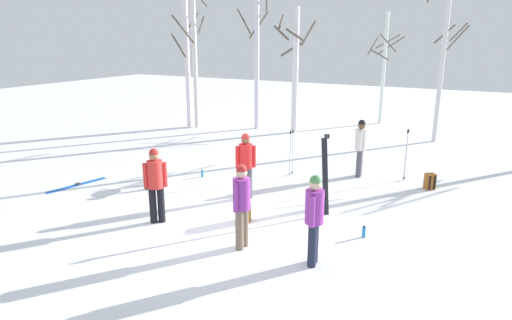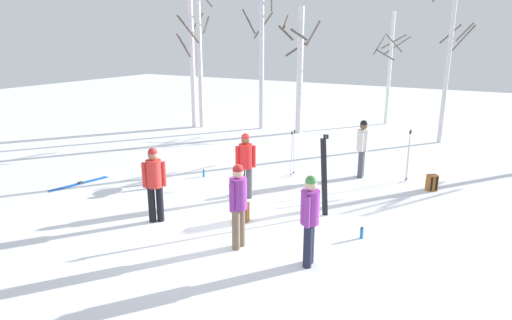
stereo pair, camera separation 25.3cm
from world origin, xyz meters
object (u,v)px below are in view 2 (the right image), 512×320
Objects in this scene: birch_tree_5 at (448,62)px; dog at (150,173)px; water_bottle_0 at (362,233)px; birch_tree_4 at (390,66)px; birch_tree_2 at (261,55)px; birch_tree_0 at (192,61)px; birch_tree_1 at (200,50)px; person_2 at (246,162)px; birch_tree_3 at (299,67)px; person_0 at (238,201)px; person_3 at (310,215)px; ski_pair_lying_0 at (79,184)px; backpack_1 at (432,183)px; person_1 at (154,180)px; water_bottle_1 at (204,173)px; person_4 at (362,145)px; ski_pair_planted_0 at (324,176)px; ski_poles_0 at (408,155)px; backpack_0 at (243,212)px; ski_poles_1 at (293,152)px.

dog is at bearing -122.83° from birch_tree_5.
water_bottle_0 is at bearing -91.05° from birch_tree_5.
birch_tree_2 is at bearing -140.15° from birch_tree_4.
birch_tree_0 is 0.87× the size of birch_tree_1.
birch_tree_3 is (-2.16, 8.10, 1.83)m from person_2.
person_3 is (1.48, 0.02, 0.00)m from person_0.
backpack_1 reaches higher than ski_pair_lying_0.
water_bottle_1 is at bearing 107.43° from person_1.
person_4 is (2.07, 3.22, 0.00)m from person_2.
person_3 is at bearing -81.79° from birch_tree_4.
birch_tree_2 is (-6.13, 8.23, 2.29)m from ski_pair_planted_0.
person_0 is 0.30× the size of birch_tree_0.
ski_pair_planted_0 is (2.15, -0.10, -0.02)m from person_2.
person_3 is at bearing -57.46° from birch_tree_2.
birch_tree_3 is (-5.50, 4.67, 2.00)m from ski_poles_0.
ski_poles_0 is 6.19m from birch_tree_5.
ski_pair_lying_0 is (-7.47, 1.10, -0.97)m from person_3.
water_bottle_0 is (-0.04, -4.31, -0.69)m from ski_poles_0.
backpack_0 is at bearing -119.16° from ski_poles_0.
person_4 is 2.05m from ski_poles_1.
ski_pair_planted_0 is 0.31× the size of birch_tree_5.
water_bottle_1 is at bearing -88.90° from birch_tree_3.
ski_pair_planted_0 is at bearing -88.64° from person_4.
person_2 reaches higher than water_bottle_0.
ski_poles_1 reaches higher than dog.
birch_tree_2 reaches higher than backpack_0.
person_2 is 1.67m from backpack_0.
ski_poles_0 is 5.46m from backpack_0.
ski_poles_0 is (2.06, 5.90, -0.18)m from person_0.
person_3 is 5.71m from person_4.
person_1 is 2.49m from person_2.
person_1 is 12.49m from birch_tree_5.
ski_pair_planted_0 is at bearing 69.95° from person_0.
birch_tree_3 reaches higher than ski_pair_lying_0.
backpack_0 reaches higher than ski_pair_lying_0.
ski_poles_0 is 7.49m from birch_tree_3.
birch_tree_5 is (2.79, 10.50, 2.88)m from backpack_0.
person_4 is 0.27× the size of birch_tree_2.
person_0 is 6.25m from ski_poles_0.
birch_tree_4 is at bearing 101.50° from water_bottle_0.
person_1 is 11.15m from birch_tree_0.
ski_poles_1 is (3.01, 2.85, 0.36)m from dog.
person_0 is 14.60m from birch_tree_4.
birch_tree_4 is (2.70, 11.07, 2.60)m from water_bottle_1.
ski_pair_planted_0 reaches higher than dog.
birch_tree_4 is at bearing 107.24° from ski_poles_0.
birch_tree_2 is (-6.05, 4.91, 2.27)m from person_4.
water_bottle_1 is (-5.37, -2.48, -0.70)m from ski_poles_0.
water_bottle_1 is 7.65m from birch_tree_3.
water_bottle_0 is at bearing -73.28° from person_4.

